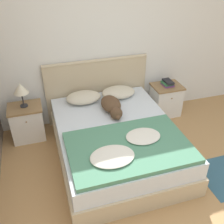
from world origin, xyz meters
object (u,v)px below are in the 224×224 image
(bed, at_px, (116,141))
(book_stack, at_px, (168,83))
(nightstand_right, at_px, (166,100))
(dog, at_px, (112,106))
(nightstand_left, at_px, (27,122))
(pillow_right, at_px, (118,92))
(table_lamp, at_px, (21,89))
(pillow_left, at_px, (84,97))

(bed, xyz_separation_m, book_stack, (1.17, 0.81, 0.35))
(nightstand_right, relative_size, dog, 0.84)
(book_stack, bearing_deg, nightstand_left, -179.81)
(bed, bearing_deg, dog, 82.58)
(nightstand_right, xyz_separation_m, pillow_right, (-0.88, -0.03, 0.30))
(book_stack, distance_m, table_lamp, 2.34)
(nightstand_right, height_order, book_stack, book_stack)
(pillow_left, bearing_deg, nightstand_left, 178.04)
(bed, distance_m, pillow_left, 0.89)
(nightstand_left, distance_m, pillow_left, 0.94)
(nightstand_left, distance_m, dog, 1.33)
(bed, xyz_separation_m, dog, (0.05, 0.38, 0.35))
(nightstand_left, height_order, table_lamp, table_lamp)
(nightstand_left, relative_size, dog, 0.84)
(nightstand_right, bearing_deg, bed, -145.36)
(pillow_left, distance_m, book_stack, 1.45)
(nightstand_left, relative_size, nightstand_right, 1.00)
(book_stack, bearing_deg, table_lamp, 179.85)
(pillow_left, height_order, pillow_right, same)
(nightstand_right, xyz_separation_m, dog, (-1.12, -0.42, 0.32))
(nightstand_right, xyz_separation_m, book_stack, (0.00, 0.01, 0.32))
(bed, distance_m, pillow_right, 0.89)
(table_lamp, bearing_deg, nightstand_right, -0.34)
(nightstand_left, xyz_separation_m, book_stack, (2.33, 0.01, 0.32))
(nightstand_right, height_order, pillow_right, pillow_right)
(pillow_left, distance_m, dog, 0.51)
(nightstand_right, height_order, dog, dog)
(nightstand_left, distance_m, nightstand_right, 2.33)
(bed, xyz_separation_m, pillow_left, (-0.28, 0.77, 0.33))
(bed, height_order, pillow_left, pillow_left)
(dog, bearing_deg, table_lamp, 160.17)
(bed, distance_m, table_lamp, 1.54)
(pillow_left, xyz_separation_m, pillow_right, (0.56, 0.00, 0.00))
(pillow_right, height_order, dog, dog)
(nightstand_right, relative_size, pillow_left, 1.04)
(bed, relative_size, nightstand_left, 3.68)
(pillow_right, bearing_deg, dog, -120.48)
(nightstand_left, height_order, nightstand_right, same)
(bed, height_order, nightstand_left, nightstand_left)
(nightstand_left, relative_size, book_stack, 2.51)
(nightstand_right, relative_size, pillow_right, 1.04)
(pillow_right, relative_size, dog, 0.81)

